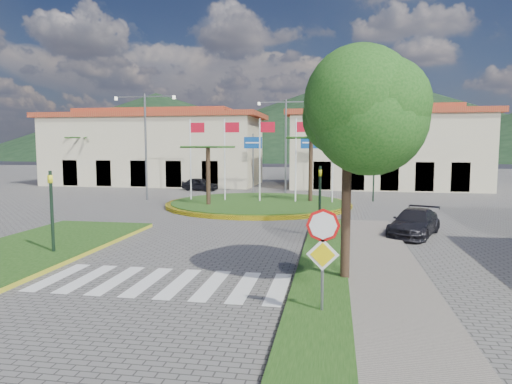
% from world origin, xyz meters
% --- Properties ---
extents(ground, '(160.00, 160.00, 0.00)m').
position_xyz_m(ground, '(0.00, 0.00, 0.00)').
color(ground, '#615D5B').
rests_on(ground, ground).
extents(sidewalk_right, '(4.00, 28.00, 0.15)m').
position_xyz_m(sidewalk_right, '(6.00, 2.00, 0.07)').
color(sidewalk_right, gray).
rests_on(sidewalk_right, ground).
extents(verge_right, '(1.60, 28.00, 0.18)m').
position_xyz_m(verge_right, '(4.80, 2.00, 0.09)').
color(verge_right, '#194112').
rests_on(verge_right, ground).
extents(median_left, '(5.00, 14.00, 0.18)m').
position_xyz_m(median_left, '(-6.50, 6.00, 0.09)').
color(median_left, '#194112').
rests_on(median_left, ground).
extents(crosswalk, '(8.00, 3.00, 0.01)m').
position_xyz_m(crosswalk, '(0.00, 4.00, 0.01)').
color(crosswalk, silver).
rests_on(crosswalk, ground).
extents(roundabout_island, '(12.70, 12.70, 6.00)m').
position_xyz_m(roundabout_island, '(0.00, 22.00, 0.17)').
color(roundabout_island, yellow).
rests_on(roundabout_island, ground).
extents(stop_sign, '(0.80, 0.11, 2.65)m').
position_xyz_m(stop_sign, '(4.90, 1.96, 1.79)').
color(stop_sign, slate).
rests_on(stop_sign, ground).
extents(deciduous_tree, '(3.60, 3.60, 6.80)m').
position_xyz_m(deciduous_tree, '(5.50, 5.00, 5.18)').
color(deciduous_tree, black).
rests_on(deciduous_tree, ground).
extents(traffic_light_left, '(0.15, 0.18, 3.20)m').
position_xyz_m(traffic_light_left, '(-5.20, 6.50, 1.94)').
color(traffic_light_left, black).
rests_on(traffic_light_left, ground).
extents(traffic_light_right, '(0.15, 0.18, 3.20)m').
position_xyz_m(traffic_light_right, '(4.50, 12.00, 1.94)').
color(traffic_light_right, black).
rests_on(traffic_light_right, ground).
extents(traffic_light_far, '(0.18, 0.15, 3.20)m').
position_xyz_m(traffic_light_far, '(8.00, 26.00, 1.94)').
color(traffic_light_far, black).
rests_on(traffic_light_far, ground).
extents(direction_sign_west, '(1.60, 0.14, 5.20)m').
position_xyz_m(direction_sign_west, '(-2.00, 30.97, 3.53)').
color(direction_sign_west, slate).
rests_on(direction_sign_west, ground).
extents(direction_sign_east, '(1.60, 0.14, 5.20)m').
position_xyz_m(direction_sign_east, '(3.00, 30.97, 3.53)').
color(direction_sign_east, slate).
rests_on(direction_sign_east, ground).
extents(street_lamp_centre, '(4.80, 0.16, 8.00)m').
position_xyz_m(street_lamp_centre, '(1.00, 30.00, 4.50)').
color(street_lamp_centre, slate).
rests_on(street_lamp_centre, ground).
extents(street_lamp_west, '(4.80, 0.16, 8.00)m').
position_xyz_m(street_lamp_west, '(-9.00, 24.00, 4.50)').
color(street_lamp_west, slate).
rests_on(street_lamp_west, ground).
extents(building_left, '(23.32, 9.54, 8.05)m').
position_xyz_m(building_left, '(-14.00, 38.00, 3.90)').
color(building_left, beige).
rests_on(building_left, ground).
extents(building_right, '(19.08, 9.54, 8.05)m').
position_xyz_m(building_right, '(10.00, 38.00, 3.90)').
color(building_right, beige).
rests_on(building_right, ground).
extents(hill_far_west, '(140.00, 140.00, 22.00)m').
position_xyz_m(hill_far_west, '(-55.00, 140.00, 11.00)').
color(hill_far_west, black).
rests_on(hill_far_west, ground).
extents(hill_far_mid, '(180.00, 180.00, 30.00)m').
position_xyz_m(hill_far_mid, '(15.00, 160.00, 15.00)').
color(hill_far_mid, black).
rests_on(hill_far_mid, ground).
extents(hill_near_back, '(110.00, 110.00, 16.00)m').
position_xyz_m(hill_near_back, '(-10.00, 130.00, 8.00)').
color(hill_near_back, black).
rests_on(hill_near_back, ground).
extents(white_van, '(5.18, 3.94, 1.31)m').
position_xyz_m(white_van, '(-10.61, 36.07, 0.65)').
color(white_van, white).
rests_on(white_van, ground).
extents(car_dark_a, '(3.78, 2.48, 1.20)m').
position_xyz_m(car_dark_a, '(-7.15, 31.79, 0.60)').
color(car_dark_a, black).
rests_on(car_dark_a, ground).
extents(car_dark_b, '(3.99, 2.03, 1.25)m').
position_xyz_m(car_dark_b, '(5.43, 36.14, 0.63)').
color(car_dark_b, black).
rests_on(car_dark_b, ground).
extents(car_side_right, '(3.18, 4.55, 1.22)m').
position_xyz_m(car_side_right, '(8.79, 12.84, 0.61)').
color(car_side_right, black).
rests_on(car_side_right, ground).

